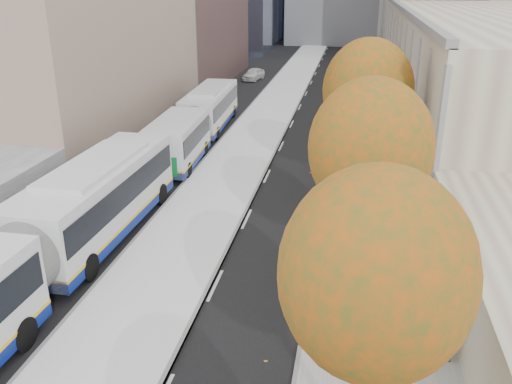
% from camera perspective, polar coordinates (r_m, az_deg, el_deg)
% --- Properties ---
extents(bus_platform, '(4.25, 150.00, 0.15)m').
position_cam_1_polar(bus_platform, '(41.69, 0.55, 7.06)').
color(bus_platform, silver).
rests_on(bus_platform, ground).
extents(sidewalk, '(4.75, 150.00, 0.08)m').
position_cam_1_polar(sidewalk, '(41.16, 11.66, 6.37)').
color(sidewalk, gray).
rests_on(sidewalk, ground).
extents(building_tan, '(18.00, 92.00, 8.00)m').
position_cam_1_polar(building_tan, '(70.21, 21.28, 14.89)').
color(building_tan, gray).
rests_on(building_tan, ground).
extents(bus_shelter, '(1.90, 4.40, 2.53)m').
position_cam_1_polar(bus_shelter, '(18.04, 17.98, -7.27)').
color(bus_shelter, '#383A3F').
rests_on(bus_shelter, sidewalk).
extents(tree_b, '(4.00, 4.00, 6.97)m').
position_cam_1_polar(tree_b, '(11.26, 12.49, -8.51)').
color(tree_b, '#312418').
rests_on(tree_b, sidewalk).
extents(tree_c, '(4.20, 4.20, 7.28)m').
position_cam_1_polar(tree_c, '(18.56, 11.95, 4.46)').
color(tree_c, '#312418').
rests_on(tree_c, sidewalk).
extents(tree_d, '(4.40, 4.40, 7.60)m').
position_cam_1_polar(tree_d, '(27.26, 11.70, 10.39)').
color(tree_d, '#312418').
rests_on(tree_d, sidewalk).
extents(bus_near, '(3.20, 19.22, 3.20)m').
position_cam_1_polar(bus_near, '(20.90, -21.46, -5.00)').
color(bus_near, silver).
rests_on(bus_near, ground).
extents(bus_far, '(3.20, 17.18, 2.85)m').
position_cam_1_polar(bus_far, '(37.44, -6.12, 7.59)').
color(bus_far, silver).
rests_on(bus_far, ground).
extents(distant_car, '(2.22, 4.03, 1.30)m').
position_cam_1_polar(distant_car, '(61.10, -0.26, 12.31)').
color(distant_car, silver).
rests_on(distant_car, ground).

